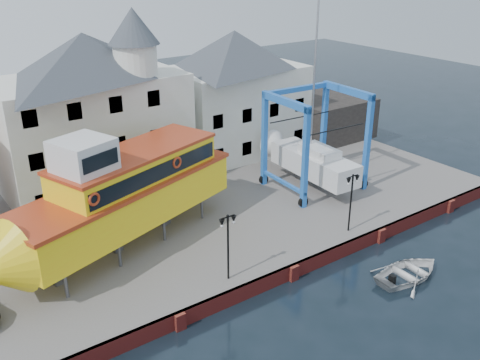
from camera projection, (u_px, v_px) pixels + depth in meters
ground at (293, 280)px, 33.00m from camera, size 140.00×140.00×0.00m
hardstanding at (199, 208)px, 41.01m from camera, size 44.00×22.00×1.00m
quay_wall at (292, 272)px, 32.88m from camera, size 44.00×0.47×1.00m
building_white_main at (92, 110)px, 41.21m from camera, size 14.00×8.30×14.00m
building_white_right at (235, 93)px, 49.37m from camera, size 12.00×8.00×11.20m
shed_dark at (326, 117)px, 54.66m from camera, size 8.00×7.00×4.00m
lamp_post_left at (228, 231)px, 30.10m from camera, size 1.12×0.32×4.20m
lamp_post_right at (352, 188)px, 35.45m from camera, size 1.12×0.32×4.20m
tour_boat at (112, 197)px, 32.80m from camera, size 18.74×10.00×7.98m
travel_lift at (307, 154)px, 43.31m from camera, size 7.24×10.02×14.98m
motorboat_b at (408, 277)px, 33.22m from camera, size 4.96×3.64×1.00m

